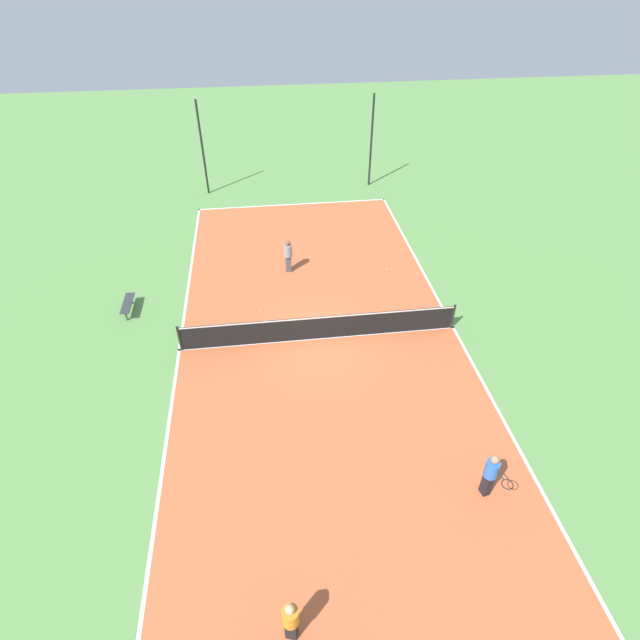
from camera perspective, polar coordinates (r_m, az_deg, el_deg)
ground_plane at (r=18.99m, az=0.00°, el=-2.14°), size 80.00×80.00×0.00m
court_surface at (r=18.99m, az=0.00°, el=-2.12°), size 10.61×23.90×0.02m
tennis_net at (r=18.63m, az=0.00°, el=-0.80°), size 10.41×0.10×1.08m
bench at (r=21.55m, az=-21.13°, el=1.72°), size 0.36×1.43×0.45m
player_baseline_gray at (r=22.42m, az=-3.67°, el=7.53°), size 0.39×0.39×1.57m
player_center_orange at (r=12.26m, az=-3.37°, el=-31.01°), size 0.46×0.46×1.39m
player_near_blue at (r=14.52m, az=18.94°, el=-16.20°), size 0.53×0.98×1.58m
tennis_ball_far_baseline at (r=28.41m, az=-4.92°, el=12.44°), size 0.07×0.07×0.07m
tennis_ball_midcourt at (r=23.07m, az=7.66°, el=5.73°), size 0.07×0.07×0.07m
tennis_ball_near_net at (r=20.44m, az=-6.77°, el=1.08°), size 0.07×0.07×0.07m
fence_post_back_left at (r=30.30m, az=-13.29°, el=18.52°), size 0.12×0.12×5.24m
fence_post_back_right at (r=30.89m, az=5.88°, el=19.64°), size 0.12×0.12×5.24m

